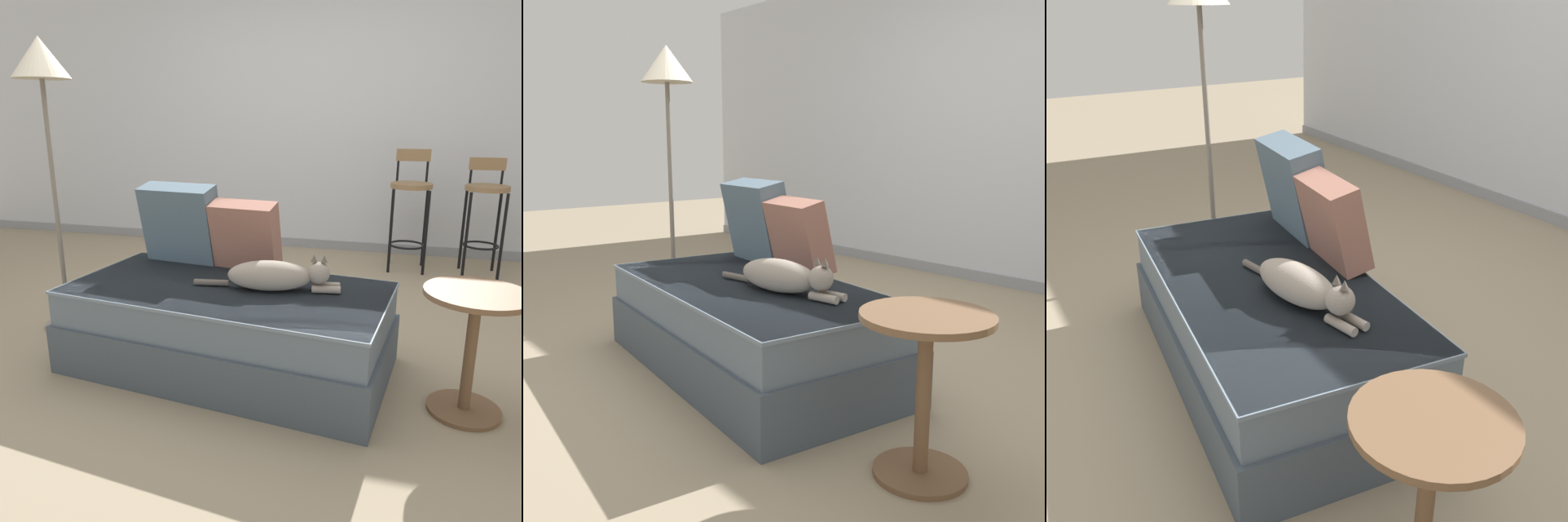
{
  "view_description": "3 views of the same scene",
  "coord_description": "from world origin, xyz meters",
  "views": [
    {
      "loc": [
        0.8,
        -2.72,
        1.28
      ],
      "look_at": [
        0.15,
        -0.3,
        0.56
      ],
      "focal_mm": 35.0,
      "sensor_mm": 36.0,
      "label": 1
    },
    {
      "loc": [
        2.32,
        -2.12,
        1.11
      ],
      "look_at": [
        0.15,
        -0.3,
        0.56
      ],
      "focal_mm": 42.0,
      "sensor_mm": 36.0,
      "label": 2
    },
    {
      "loc": [
        2.04,
        -1.46,
        1.57
      ],
      "look_at": [
        0.15,
        -0.3,
        0.56
      ],
      "focal_mm": 42.0,
      "sensor_mm": 36.0,
      "label": 3
    }
  ],
  "objects": [
    {
      "name": "ground_plane",
      "position": [
        0.0,
        0.0,
        0.0
      ],
      "size": [
        16.0,
        16.0,
        0.0
      ],
      "primitive_type": "plane",
      "color": "gray",
      "rests_on": "ground"
    },
    {
      "name": "floor_lamp",
      "position": [
        -1.15,
        -0.16,
        1.43
      ],
      "size": [
        0.32,
        0.32,
        1.7
      ],
      "color": "slate",
      "rests_on": "ground"
    },
    {
      "name": "cat",
      "position": [
        0.25,
        -0.39,
        0.52
      ],
      "size": [
        0.75,
        0.24,
        0.19
      ],
      "color": "gray",
      "rests_on": "couch"
    },
    {
      "name": "throw_pillow_corner",
      "position": [
        -0.41,
        -0.03,
        0.68
      ],
      "size": [
        0.47,
        0.3,
        0.47
      ],
      "color": "#4C6070",
      "rests_on": "couch"
    },
    {
      "name": "couch",
      "position": [
        0.0,
        -0.4,
        0.22
      ],
      "size": [
        1.73,
        1.03,
        0.44
      ],
      "color": "#44505B",
      "rests_on": "ground"
    },
    {
      "name": "side_table",
      "position": [
        1.16,
        -0.54,
        0.37
      ],
      "size": [
        0.44,
        0.44,
        0.57
      ],
      "color": "brown",
      "rests_on": "ground"
    },
    {
      "name": "throw_pillow_middle",
      "position": [
        -0.0,
        -0.08,
        0.64
      ],
      "size": [
        0.4,
        0.26,
        0.39
      ],
      "color": "#936051",
      "rests_on": "couch"
    }
  ]
}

